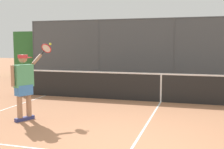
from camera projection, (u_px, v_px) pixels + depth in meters
The scene contains 4 objects.
ground_plane at pixel (134, 145), 5.43m from camera, with size 60.00×60.00×0.00m, color #B27551.
fence_backdrop at pixel (175, 55), 15.18m from camera, with size 19.21×1.37×3.26m.
tennis_net at pixel (161, 87), 9.46m from camera, with size 11.08×0.09×1.07m.
tennis_player at pixel (24, 82), 7.12m from camera, with size 0.53×1.37×1.95m.
Camera 1 is at (-1.08, 5.17, 1.90)m, focal length 45.92 mm.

